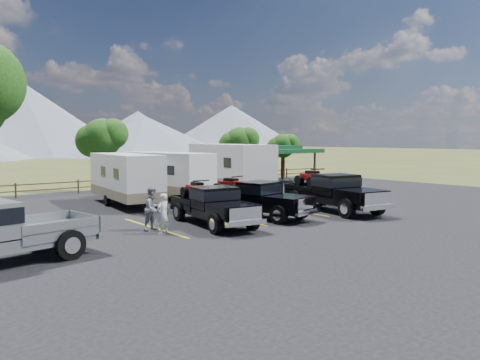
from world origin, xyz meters
TOP-DOWN VIEW (x-y plane):
  - ground at (0.00, 0.00)m, footprint 320.00×320.00m
  - asphalt_lot at (0.00, 3.00)m, footprint 44.00×34.00m
  - stall_lines at (0.00, 4.00)m, footprint 12.12×5.50m
  - tree_ne_a at (8.97, 17.01)m, footprint 3.11×2.92m
  - tree_ne_b at (14.98, 18.01)m, footprint 2.77×2.59m
  - tree_north at (-2.03, 19.02)m, footprint 3.46×3.24m
  - rail_fence at (2.00, 18.50)m, footprint 36.12×0.12m
  - pavilion at (13.00, 17.00)m, footprint 6.20×6.20m
  - rig_left at (-3.63, 3.06)m, footprint 2.58×5.80m
  - rig_center at (-0.86, 3.39)m, footprint 2.95×5.99m
  - rig_right at (3.59, 2.42)m, footprint 3.09×6.65m
  - trailer_left at (-3.95, 11.05)m, footprint 2.89×8.38m
  - trailer_center at (-0.93, 11.76)m, footprint 3.18×8.43m
  - trailer_right at (3.82, 11.55)m, footprint 3.66×9.80m
  - person_a at (-6.30, 2.66)m, footprint 0.67×0.53m
  - person_b at (-6.25, 3.57)m, footprint 1.01×0.87m

SIDE VIEW (x-z plane):
  - ground at x=0.00m, z-range 0.00..0.00m
  - asphalt_lot at x=0.00m, z-range 0.00..0.04m
  - stall_lines at x=0.00m, z-range 0.04..0.05m
  - rail_fence at x=2.00m, z-range 0.11..1.11m
  - person_a at x=-6.30m, z-range 0.04..1.64m
  - person_b at x=-6.25m, z-range 0.04..1.82m
  - rig_left at x=-3.63m, z-range 0.01..1.88m
  - rig_center at x=-0.86m, z-range 0.00..1.92m
  - rig_right at x=3.59m, z-range 0.00..2.14m
  - trailer_left at x=-3.95m, z-range 0.11..3.00m
  - trailer_center at x=-0.93m, z-range 0.11..3.02m
  - trailer_right at x=3.82m, z-range 0.12..3.51m
  - pavilion at x=13.00m, z-range 1.18..4.40m
  - tree_ne_b at x=14.98m, z-range 0.99..5.26m
  - tree_ne_a at x=8.97m, z-range 1.10..5.86m
  - tree_north at x=-2.03m, z-range 1.21..6.46m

